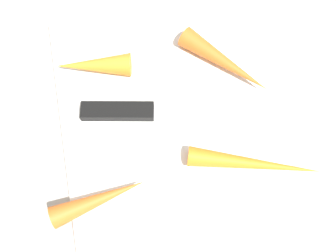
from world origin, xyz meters
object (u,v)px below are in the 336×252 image
object	(u,v)px
carrot_long	(225,62)
carrot_shortest	(93,65)
cutting_board	(168,128)
carrot_short	(99,199)
carrot_longest	(254,164)
knife	(128,112)

from	to	relation	value
carrot_long	carrot_shortest	xyz separation A→B (m)	(-0.03, -0.17, 0.00)
carrot_long	carrot_shortest	size ratio (longest dim) A/B	1.34
cutting_board	carrot_short	size ratio (longest dim) A/B	3.26
carrot_longest	carrot_long	distance (m)	0.14
knife	carrot_long	bearing A→B (deg)	28.29
knife	carrot_shortest	world-z (taller)	carrot_shortest
carrot_short	carrot_shortest	distance (m)	0.17
knife	carrot_long	xyz separation A→B (m)	(-0.04, 0.13, 0.01)
cutting_board	carrot_long	size ratio (longest dim) A/B	2.80
carrot_short	knife	bearing A→B (deg)	53.50
knife	carrot_short	world-z (taller)	carrot_short
cutting_board	carrot_longest	xyz separation A→B (m)	(0.07, 0.09, 0.02)
knife	carrot_long	size ratio (longest dim) A/B	1.55
carrot_longest	carrot_short	world-z (taller)	carrot_short
cutting_board	knife	xyz separation A→B (m)	(-0.03, -0.04, 0.01)
cutting_board	carrot_longest	size ratio (longest dim) A/B	2.32
cutting_board	carrot_longest	distance (m)	0.11
cutting_board	knife	size ratio (longest dim) A/B	1.80
carrot_longest	carrot_shortest	world-z (taller)	carrot_shortest
carrot_longest	carrot_long	world-z (taller)	carrot_long
carrot_longest	carrot_shortest	distance (m)	0.23
carrot_longest	knife	bearing A→B (deg)	162.36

